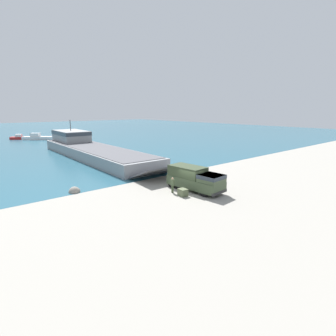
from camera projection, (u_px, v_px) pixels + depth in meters
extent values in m
plane|color=#9E998E|center=(189.00, 192.00, 29.70)|extent=(240.00, 240.00, 0.00)
cube|color=#285B70|center=(15.00, 133.00, 102.74)|extent=(240.00, 180.00, 0.01)
cube|color=gray|center=(95.00, 152.00, 50.67)|extent=(8.42, 36.72, 1.97)
cube|color=#56565B|center=(94.00, 147.00, 50.45)|extent=(7.77, 35.25, 0.08)
cube|color=gray|center=(71.00, 136.00, 59.81)|extent=(5.65, 10.34, 2.45)
cube|color=#28333D|center=(71.00, 133.00, 59.66)|extent=(5.81, 10.44, 0.74)
cylinder|color=#3F3F42|center=(70.00, 125.00, 59.28)|extent=(0.16, 0.16, 2.40)
cube|color=#56565B|center=(158.00, 171.00, 35.06)|extent=(6.73, 4.65, 1.97)
cube|color=#3D4C33|center=(195.00, 183.00, 30.05)|extent=(3.06, 7.04, 1.09)
cube|color=#3D4C33|center=(211.00, 178.00, 28.28)|extent=(2.51, 2.53, 0.81)
cube|color=#28333D|center=(212.00, 177.00, 28.24)|extent=(2.59, 2.56, 0.41)
cube|color=#344129|center=(188.00, 171.00, 30.60)|extent=(2.74, 4.51, 1.24)
cube|color=#2D2D2D|center=(219.00, 192.00, 27.83)|extent=(2.52, 0.46, 0.32)
cylinder|color=black|center=(215.00, 188.00, 29.36)|extent=(0.49, 1.16, 1.13)
cylinder|color=black|center=(204.00, 192.00, 27.96)|extent=(0.49, 1.16, 1.13)
cylinder|color=black|center=(190.00, 181.00, 31.91)|extent=(0.49, 1.16, 1.13)
cylinder|color=black|center=(179.00, 185.00, 30.52)|extent=(0.49, 1.16, 1.13)
cylinder|color=black|center=(183.00, 180.00, 32.67)|extent=(0.49, 1.16, 1.13)
cylinder|color=black|center=(172.00, 183.00, 31.28)|extent=(0.49, 1.16, 1.13)
cylinder|color=#475638|center=(173.00, 189.00, 29.26)|extent=(0.14, 0.14, 0.86)
cylinder|color=#475638|center=(172.00, 189.00, 29.38)|extent=(0.14, 0.14, 0.86)
cube|color=#475638|center=(173.00, 182.00, 29.15)|extent=(0.28, 0.46, 0.68)
sphere|color=tan|center=(173.00, 178.00, 29.05)|extent=(0.23, 0.23, 0.23)
cube|color=#B22323|center=(20.00, 138.00, 81.85)|extent=(6.09, 4.77, 0.75)
cube|color=silver|center=(19.00, 135.00, 81.59)|extent=(2.29, 2.33, 0.82)
cube|color=white|center=(38.00, 138.00, 80.48)|extent=(8.35, 7.35, 0.97)
cube|color=silver|center=(35.00, 135.00, 80.25)|extent=(3.11, 2.96, 1.06)
cube|color=#566042|center=(183.00, 192.00, 28.25)|extent=(0.86, 1.00, 0.79)
sphere|color=gray|center=(184.00, 170.00, 40.20)|extent=(1.12, 1.12, 1.12)
sphere|color=gray|center=(75.00, 192.00, 29.58)|extent=(1.30, 1.30, 1.30)
sphere|color=gray|center=(192.00, 168.00, 41.92)|extent=(0.52, 0.52, 0.52)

